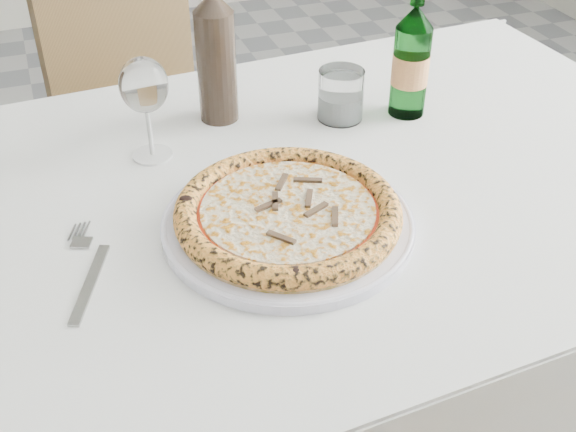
# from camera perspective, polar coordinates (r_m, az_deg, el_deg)

# --- Properties ---
(dining_table) EXTENTS (1.49, 0.93, 0.76)m
(dining_table) POSITION_cam_1_polar(r_m,az_deg,el_deg) (1.10, -1.78, -1.71)
(dining_table) COLOR brown
(dining_table) RESTS_ON floor
(chair_far) EXTENTS (0.47, 0.48, 0.93)m
(chair_far) POSITION_cam_1_polar(r_m,az_deg,el_deg) (1.82, -11.51, 8.96)
(chair_far) COLOR brown
(chair_far) RESTS_ON floor
(plate) EXTENTS (0.34, 0.34, 0.02)m
(plate) POSITION_cam_1_polar(r_m,az_deg,el_deg) (0.96, 0.00, -0.54)
(plate) COLOR white
(plate) RESTS_ON dining_table
(pizza) EXTENTS (0.30, 0.30, 0.03)m
(pizza) POSITION_cam_1_polar(r_m,az_deg,el_deg) (0.95, -0.00, 0.31)
(pizza) COLOR #EFBA7E
(pizza) RESTS_ON plate
(fork) EXTENTS (0.07, 0.20, 0.00)m
(fork) POSITION_cam_1_polar(r_m,az_deg,el_deg) (0.93, -15.58, -4.14)
(fork) COLOR gray
(fork) RESTS_ON dining_table
(wine_glass) EXTENTS (0.07, 0.07, 0.16)m
(wine_glass) POSITION_cam_1_polar(r_m,az_deg,el_deg) (1.09, -11.31, 9.91)
(wine_glass) COLOR silver
(wine_glass) RESTS_ON dining_table
(tumbler) EXTENTS (0.08, 0.08, 0.09)m
(tumbler) POSITION_cam_1_polar(r_m,az_deg,el_deg) (1.22, 4.18, 9.28)
(tumbler) COLOR white
(tumbler) RESTS_ON dining_table
(beer_bottle) EXTENTS (0.06, 0.06, 0.24)m
(beer_bottle) POSITION_cam_1_polar(r_m,az_deg,el_deg) (1.22, 9.70, 11.98)
(beer_bottle) COLOR #448A4C
(beer_bottle) RESTS_ON dining_table
(wine_bottle) EXTENTS (0.06, 0.06, 0.26)m
(wine_bottle) POSITION_cam_1_polar(r_m,az_deg,el_deg) (1.19, -5.71, 12.52)
(wine_bottle) COLOR black
(wine_bottle) RESTS_ON dining_table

